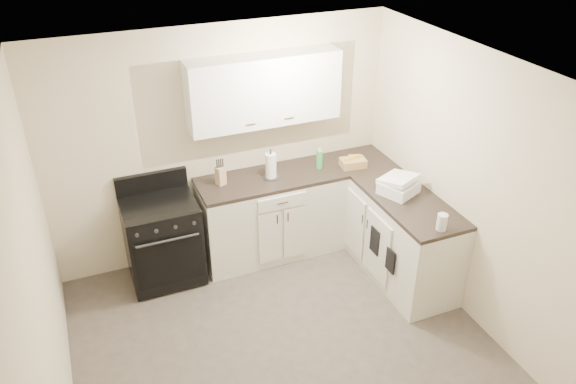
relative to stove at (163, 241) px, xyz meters
name	(u,v)px	position (x,y,z in m)	size (l,w,h in m)	color
floor	(288,352)	(0.76, -1.48, -0.46)	(3.60, 3.60, 0.00)	#473F38
ceiling	(288,82)	(0.76, -1.48, 2.04)	(3.60, 3.60, 0.00)	white
wall_back	(222,145)	(0.76, 0.32, 0.79)	(3.60, 3.60, 0.00)	beige
wall_right	(476,192)	(2.56, -1.48, 0.79)	(3.60, 3.60, 0.00)	beige
wall_left	(41,295)	(-1.04, -1.48, 0.79)	(3.60, 3.60, 0.00)	beige
base_cabinets_back	(272,216)	(1.19, 0.02, -0.01)	(1.55, 0.60, 0.90)	beige
base_cabinets_right	(388,226)	(2.26, -0.63, -0.01)	(0.60, 1.90, 0.90)	beige
countertop_back	(271,179)	(1.19, 0.02, 0.46)	(1.55, 0.60, 0.04)	black
countertop_right	(392,187)	(2.26, -0.63, 0.46)	(0.60, 1.90, 0.04)	black
upper_cabinets	(264,90)	(1.19, 0.18, 1.38)	(1.55, 0.30, 0.70)	white
stove	(163,241)	(0.00, 0.00, 0.00)	(0.72, 0.62, 0.87)	black
knife_block	(221,176)	(0.66, 0.07, 0.58)	(0.09, 0.08, 0.19)	tan
paper_towel	(271,166)	(1.19, 0.01, 0.62)	(0.11, 0.11, 0.27)	white
soap_bottle	(320,159)	(1.74, 0.01, 0.58)	(0.07, 0.07, 0.21)	green
wicker_basket	(353,163)	(2.09, -0.09, 0.52)	(0.27, 0.18, 0.09)	#AA8550
countertop_grill	(399,187)	(2.24, -0.77, 0.54)	(0.33, 0.31, 0.12)	white
glass_jar	(442,222)	(2.24, -1.48, 0.56)	(0.09, 0.09, 0.16)	silver
oven_mitt_near	(390,261)	(1.94, -1.19, 0.02)	(0.02, 0.14, 0.24)	black
oven_mitt_far	(375,241)	(1.94, -0.89, 0.06)	(0.02, 0.16, 0.28)	black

